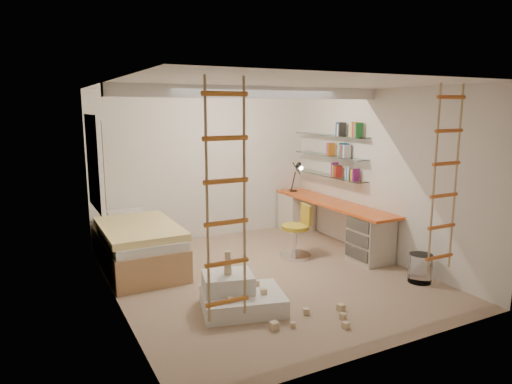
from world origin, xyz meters
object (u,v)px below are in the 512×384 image
desk (330,221)px  swivel_chair (297,238)px  play_platform (238,296)px  bed (138,245)px

desk → swivel_chair: (-0.88, -0.34, -0.10)m
swivel_chair → play_platform: bearing=-141.4°
bed → swivel_chair: bearing=-16.8°
desk → play_platform: size_ratio=2.59×
swivel_chair → bed: bearing=163.2°
desk → play_platform: 2.98m
bed → desk: bearing=-6.5°
bed → swivel_chair: swivel_chair is taller
desk → bed: (-3.20, 0.36, -0.07)m
desk → play_platform: bearing=-147.0°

